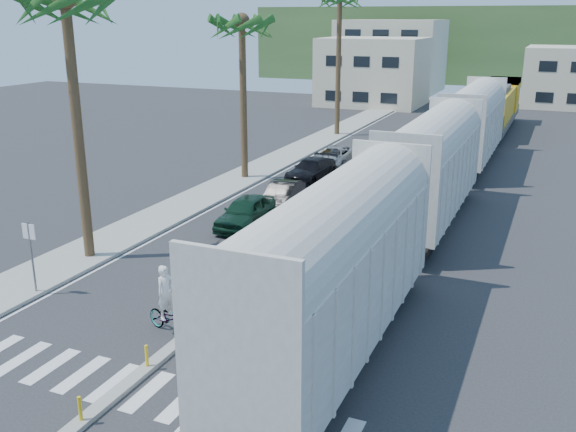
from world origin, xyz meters
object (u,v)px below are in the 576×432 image
Objects in this scene: cyclist at (169,312)px; street_sign at (31,247)px; car_second at (282,195)px; car_lead at (246,212)px.

street_sign is at bearing 101.15° from cyclist.
car_second is (4.01, 14.83, -1.26)m from street_sign.
street_sign is at bearing -110.13° from car_second.
street_sign is at bearing -110.61° from car_lead.
car_second is 1.79× the size of cyclist.
street_sign is 0.64× the size of car_lead.
cyclist is at bearing -77.64° from car_lead.
car_lead is 1.06× the size of car_second.
cyclist is (2.57, -15.49, 0.06)m from car_second.
street_sign reaches higher than cyclist.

